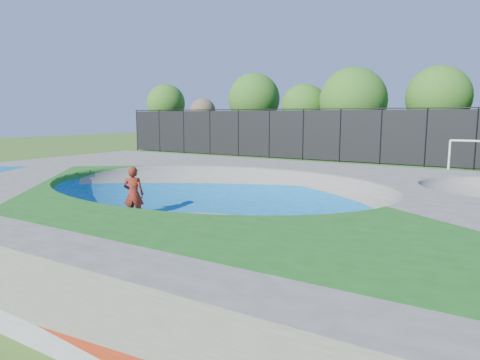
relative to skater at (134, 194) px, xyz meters
name	(u,v)px	position (x,y,z in m)	size (l,w,h in m)	color
ground	(213,230)	(2.83, 0.50, -0.92)	(120.00, 120.00, 0.00)	#335A19
skate_deck	(213,206)	(2.83, 0.50, -0.17)	(22.00, 14.00, 1.50)	gray
skater	(134,194)	(0.00, 0.00, 0.00)	(0.67, 0.44, 1.84)	red
skateboard	(135,221)	(0.00, 0.00, -0.90)	(0.78, 0.22, 0.05)	black
soccer_goal	(479,151)	(9.17, 18.12, 0.53)	(3.18, 0.12, 2.10)	white
fence	(381,135)	(2.83, 21.50, 1.18)	(48.09, 0.09, 4.04)	black
treeline	(451,98)	(6.70, 26.35, 3.90)	(51.97, 7.34, 8.01)	#4A3B25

